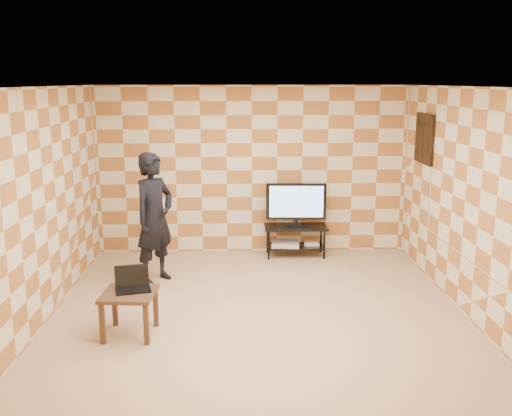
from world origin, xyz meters
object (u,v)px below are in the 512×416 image
(tv_stand, at_px, (296,234))
(tv, at_px, (296,202))
(side_table, at_px, (129,300))
(person, at_px, (154,218))

(tv_stand, xyz_separation_m, tv, (0.00, -0.00, 0.52))
(side_table, relative_size, person, 0.33)
(tv_stand, bearing_deg, side_table, -126.82)
(person, bearing_deg, tv, -25.30)
(tv_stand, height_order, tv, tv)
(tv, height_order, side_table, tv)
(tv_stand, xyz_separation_m, person, (-2.08, -1.10, 0.55))
(tv, relative_size, person, 0.52)
(tv_stand, xyz_separation_m, side_table, (-2.13, -2.85, 0.05))
(side_table, bearing_deg, person, 88.21)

